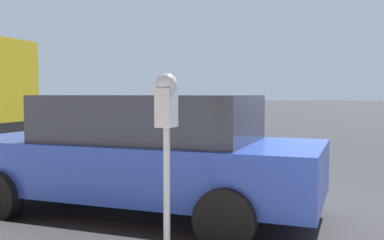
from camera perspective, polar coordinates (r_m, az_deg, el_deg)
The scene contains 3 objects.
ground_plane at distance 6.35m, azimuth 11.32°, elevation -11.06°, with size 220.00×220.00×0.00m, color #2B2B2D.
parking_meter at distance 3.91m, azimuth -3.26°, elevation 0.44°, with size 0.21×0.19×1.60m.
car_blue at distance 5.85m, azimuth -6.38°, elevation -4.12°, with size 2.11×4.67×1.55m.
Camera 1 is at (-6.07, -0.99, 1.57)m, focal length 42.00 mm.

